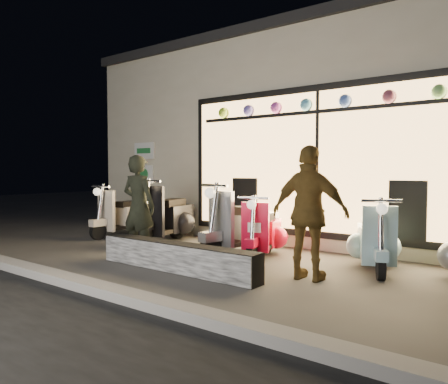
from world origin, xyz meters
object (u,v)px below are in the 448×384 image
(scooter_red, at_px, (263,232))
(man, at_px, (139,206))
(scooter_silver, at_px, (247,227))
(woman, at_px, (310,213))
(graffiti_barrier, at_px, (177,257))

(scooter_red, xyz_separation_m, man, (-1.56, -1.32, 0.44))
(man, bearing_deg, scooter_red, -148.34)
(scooter_silver, xyz_separation_m, scooter_red, (0.29, 0.06, -0.07))
(scooter_silver, bearing_deg, man, -126.35)
(scooter_silver, height_order, scooter_red, scooter_silver)
(scooter_silver, height_order, woman, woman)
(scooter_silver, bearing_deg, woman, -21.85)
(graffiti_barrier, relative_size, scooter_silver, 1.69)
(woman, bearing_deg, scooter_red, -41.22)
(graffiti_barrier, bearing_deg, man, 162.25)
(scooter_silver, xyz_separation_m, man, (-1.27, -1.26, 0.37))
(scooter_red, bearing_deg, scooter_silver, 173.25)
(man, bearing_deg, scooter_silver, -143.72)
(scooter_red, distance_m, man, 2.09)
(man, bearing_deg, woman, 177.27)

